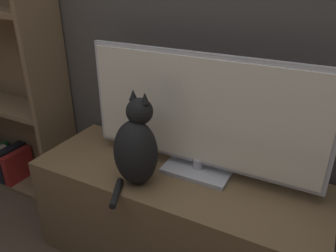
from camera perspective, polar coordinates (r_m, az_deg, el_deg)
tv_stand at (r=1.67m, az=1.14°, el=-15.82°), size 1.34×0.49×0.52m
tv at (r=1.40m, az=5.64°, el=1.83°), size 1.07×0.18×0.55m
cat at (r=1.38m, az=-5.45°, el=-3.81°), size 0.22×0.31×0.41m
bookshelf at (r=2.32m, az=-26.78°, el=8.29°), size 0.88×0.28×1.74m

